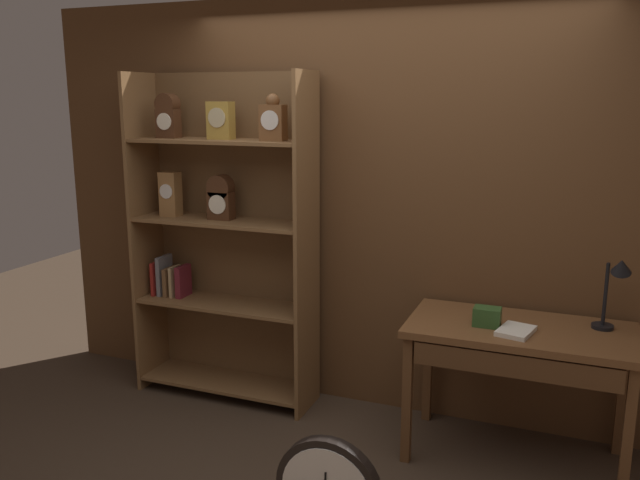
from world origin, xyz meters
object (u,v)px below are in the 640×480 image
object	(u,v)px
bookshelf	(222,234)
desk_lamp	(616,283)
workbench	(519,345)
toolbox_small	(487,317)
open_repair_manual	(516,331)

from	to	relation	value
bookshelf	desk_lamp	world-z (taller)	bookshelf
workbench	desk_lamp	size ratio (longest dim) A/B	2.85
bookshelf	workbench	bearing A→B (deg)	-5.43
toolbox_small	desk_lamp	bearing A→B (deg)	14.11
bookshelf	toolbox_small	bearing A→B (deg)	-6.86
workbench	toolbox_small	size ratio (longest dim) A/B	8.36
bookshelf	open_repair_manual	size ratio (longest dim) A/B	9.75
toolbox_small	open_repair_manual	world-z (taller)	toolbox_small
desk_lamp	toolbox_small	xyz separation A→B (m)	(-0.62, -0.16, -0.22)
bookshelf	workbench	world-z (taller)	bookshelf
open_repair_manual	desk_lamp	bearing A→B (deg)	37.68
desk_lamp	toolbox_small	world-z (taller)	desk_lamp
bookshelf	desk_lamp	xyz separation A→B (m)	(2.37, -0.05, -0.06)
workbench	open_repair_manual	world-z (taller)	open_repair_manual
bookshelf	toolbox_small	size ratio (longest dim) A/B	14.94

